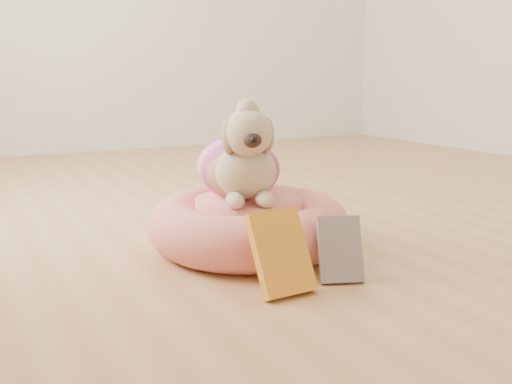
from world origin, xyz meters
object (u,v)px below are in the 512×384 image
pet_bed (249,224)px  dog (240,147)px  book_yellow (281,252)px  book_white (340,249)px

pet_bed → dog: bearing=123.8°
dog → book_yellow: bearing=-85.7°
dog → book_yellow: dog is taller
book_yellow → book_white: book_yellow is taller
dog → pet_bed: bearing=-39.6°
dog → book_yellow: size_ratio=1.97×
book_white → dog: bearing=126.6°
pet_bed → book_yellow: (-0.11, -0.38, 0.03)m
book_yellow → book_white: size_ratio=1.23×
book_white → pet_bed: bearing=125.1°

